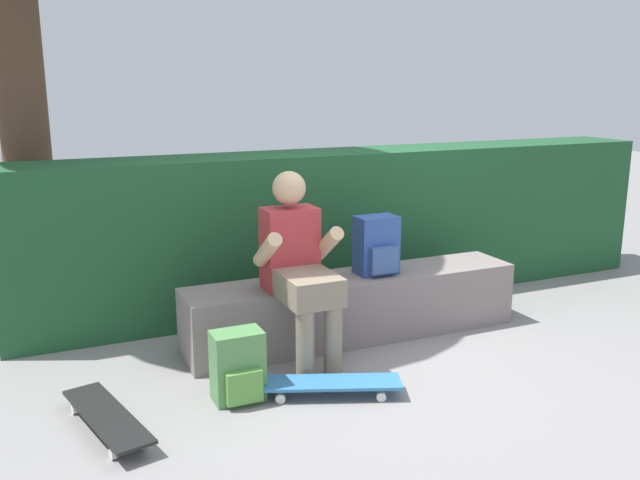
% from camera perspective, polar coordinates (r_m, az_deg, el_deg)
% --- Properties ---
extents(ground_plane, '(24.00, 24.00, 0.00)m').
position_cam_1_polar(ground_plane, '(4.42, 5.49, -10.00)').
color(ground_plane, gray).
extents(bench_main, '(2.36, 0.44, 0.44)m').
position_cam_1_polar(bench_main, '(4.70, 2.91, -5.60)').
color(bench_main, gray).
rests_on(bench_main, ground).
extents(person_skater, '(0.49, 0.62, 1.19)m').
position_cam_1_polar(person_skater, '(4.19, -1.82, -1.92)').
color(person_skater, '#B73338').
rests_on(person_skater, ground).
extents(skateboard_near_person, '(0.82, 0.48, 0.09)m').
position_cam_1_polar(skateboard_near_person, '(3.91, 0.86, -11.95)').
color(skateboard_near_person, teal).
rests_on(skateboard_near_person, ground).
extents(skateboard_beside_bench, '(0.38, 0.82, 0.09)m').
position_cam_1_polar(skateboard_beside_bench, '(3.73, -17.44, -13.96)').
color(skateboard_beside_bench, black).
rests_on(skateboard_beside_bench, ground).
extents(backpack_on_bench, '(0.28, 0.23, 0.40)m').
position_cam_1_polar(backpack_on_bench, '(4.65, 4.79, -0.52)').
color(backpack_on_bench, '#2D4C99').
rests_on(backpack_on_bench, bench_main).
extents(backpack_on_ground, '(0.28, 0.23, 0.40)m').
position_cam_1_polar(backpack_on_ground, '(3.85, -6.88, -10.56)').
color(backpack_on_ground, '#51894C').
rests_on(backpack_on_ground, ground).
extents(hedge_row, '(5.34, 0.58, 1.20)m').
position_cam_1_polar(hedge_row, '(5.50, 2.98, 1.30)').
color(hedge_row, '#1E4D2B').
rests_on(hedge_row, ground).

